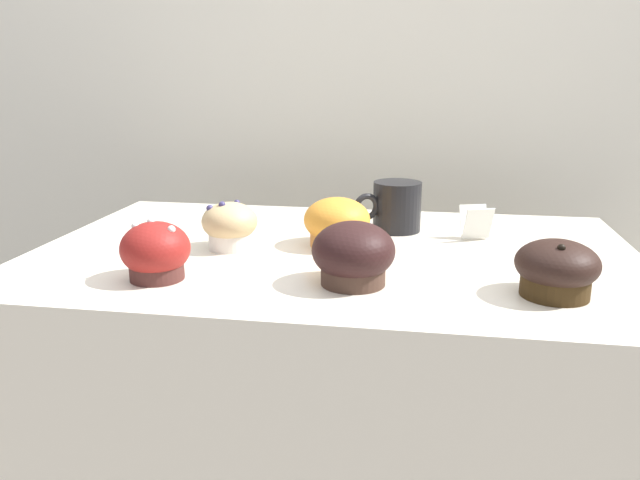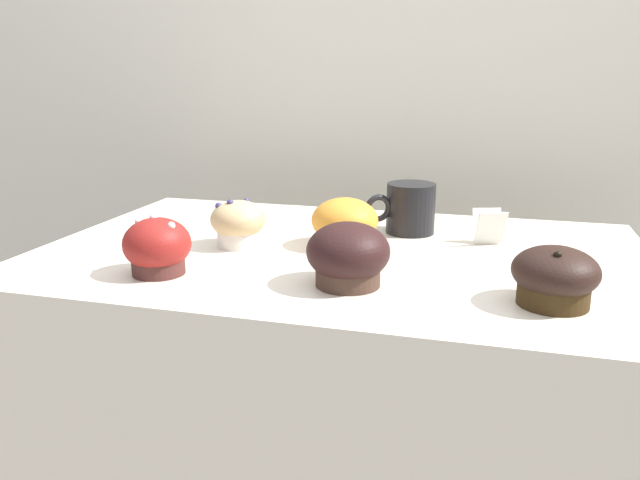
{
  "view_description": "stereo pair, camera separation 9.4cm",
  "coord_description": "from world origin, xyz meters",
  "px_view_note": "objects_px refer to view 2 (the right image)",
  "views": [
    {
      "loc": [
        0.14,
        -1.0,
        1.23
      ],
      "look_at": [
        -0.01,
        -0.1,
        0.98
      ],
      "focal_mm": 35.0,
      "sensor_mm": 36.0,
      "label": 1
    },
    {
      "loc": [
        0.23,
        -0.98,
        1.23
      ],
      "look_at": [
        -0.01,
        -0.1,
        0.98
      ],
      "focal_mm": 35.0,
      "sensor_mm": 36.0,
      "label": 2
    }
  ],
  "objects_px": {
    "muffin_back_left": "(555,277)",
    "muffin_front_right": "(348,256)",
    "coffee_cup": "(410,207)",
    "muffin_front_center": "(157,248)",
    "muffin_back_right": "(238,223)",
    "muffin_front_left": "(343,224)"
  },
  "relations": [
    {
      "from": "muffin_front_left",
      "to": "coffee_cup",
      "type": "height_order",
      "value": "coffee_cup"
    },
    {
      "from": "muffin_back_left",
      "to": "muffin_back_right",
      "type": "bearing_deg",
      "value": 163.39
    },
    {
      "from": "muffin_back_right",
      "to": "muffin_front_right",
      "type": "bearing_deg",
      "value": -32.82
    },
    {
      "from": "muffin_front_right",
      "to": "coffee_cup",
      "type": "distance_m",
      "value": 0.32
    },
    {
      "from": "muffin_back_left",
      "to": "muffin_back_right",
      "type": "height_order",
      "value": "muffin_back_right"
    },
    {
      "from": "muffin_back_left",
      "to": "muffin_front_right",
      "type": "distance_m",
      "value": 0.27
    },
    {
      "from": "muffin_back_left",
      "to": "muffin_front_right",
      "type": "height_order",
      "value": "muffin_front_right"
    },
    {
      "from": "muffin_back_right",
      "to": "coffee_cup",
      "type": "xyz_separation_m",
      "value": [
        0.27,
        0.17,
        0.01
      ]
    },
    {
      "from": "muffin_front_center",
      "to": "muffin_front_left",
      "type": "height_order",
      "value": "muffin_front_center"
    },
    {
      "from": "muffin_back_left",
      "to": "muffin_back_right",
      "type": "distance_m",
      "value": 0.52
    },
    {
      "from": "muffin_back_left",
      "to": "muffin_front_left",
      "type": "xyz_separation_m",
      "value": [
        -0.32,
        0.2,
        0.0
      ]
    },
    {
      "from": "muffin_back_left",
      "to": "muffin_front_center",
      "type": "bearing_deg",
      "value": -177.72
    },
    {
      "from": "muffin_back_right",
      "to": "muffin_front_center",
      "type": "bearing_deg",
      "value": -108.42
    },
    {
      "from": "muffin_front_center",
      "to": "muffin_back_right",
      "type": "height_order",
      "value": "muffin_front_center"
    },
    {
      "from": "muffin_back_left",
      "to": "muffin_front_right",
      "type": "bearing_deg",
      "value": 179.4
    },
    {
      "from": "coffee_cup",
      "to": "muffin_front_right",
      "type": "bearing_deg",
      "value": -97.84
    },
    {
      "from": "muffin_front_right",
      "to": "coffee_cup",
      "type": "height_order",
      "value": "coffee_cup"
    },
    {
      "from": "coffee_cup",
      "to": "muffin_front_left",
      "type": "bearing_deg",
      "value": -128.64
    },
    {
      "from": "muffin_back_left",
      "to": "coffee_cup",
      "type": "relative_size",
      "value": 0.89
    },
    {
      "from": "muffin_back_left",
      "to": "muffin_back_right",
      "type": "xyz_separation_m",
      "value": [
        -0.5,
        0.15,
        0.0
      ]
    },
    {
      "from": "muffin_front_center",
      "to": "muffin_back_right",
      "type": "distance_m",
      "value": 0.18
    },
    {
      "from": "muffin_back_right",
      "to": "muffin_front_right",
      "type": "relative_size",
      "value": 0.8
    }
  ]
}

